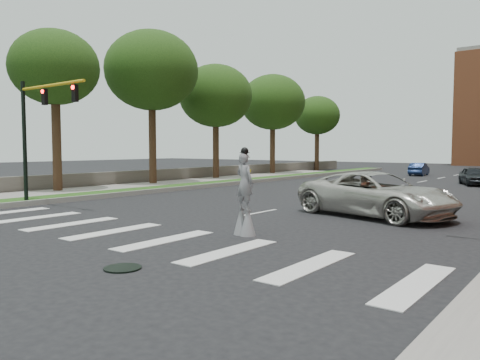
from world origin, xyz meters
The scene contains 16 objects.
ground_plane centered at (0.00, 0.00, 0.00)m, with size 160.00×160.00×0.00m, color black.
grass_median centered at (-11.50, 20.00, 0.12)m, with size 2.00×60.00×0.25m, color #204914.
median_curb centered at (-10.45, 20.00, 0.14)m, with size 0.20×60.00×0.28m, color gray.
sidewalk_left centered at (-14.50, 10.00, 0.09)m, with size 4.00×60.00×0.18m, color gray.
stone_wall centered at (-17.00, 22.00, 0.55)m, with size 0.50×56.00×1.10m, color #555049.
manhole centered at (3.00, -2.00, 0.02)m, with size 0.90×0.90×0.04m, color black.
traffic_signal centered at (-9.78, 3.00, 4.15)m, with size 5.30×0.23×6.20m.
stilt_performer centered at (2.70, 3.26, 1.20)m, with size 0.84×0.57×2.92m.
suv_crossing centered at (4.56, 9.99, 0.94)m, with size 3.13×6.78×1.88m, color beige.
car_near centered at (4.34, 30.47, 0.72)m, with size 1.70×4.24×1.44m, color black.
car_mid centered at (-2.95, 40.84, 0.66)m, with size 1.39×3.99×1.31m, color navy.
tree_1 centered at (-15.38, 7.38, 7.87)m, with size 5.52×5.52×10.29m.
tree_2 centered at (-15.22, 15.25, 8.69)m, with size 7.08×7.08×11.74m.
tree_3 centered at (-15.62, 23.16, 7.50)m, with size 6.60×6.60×10.34m.
tree_4 centered at (-15.94, 32.84, 7.69)m, with size 6.91×6.91×10.66m.
tree_5 centered at (-16.49, 43.77, 6.90)m, with size 5.67×5.67×9.36m.
Camera 1 is at (12.00, -9.02, 2.92)m, focal length 35.00 mm.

